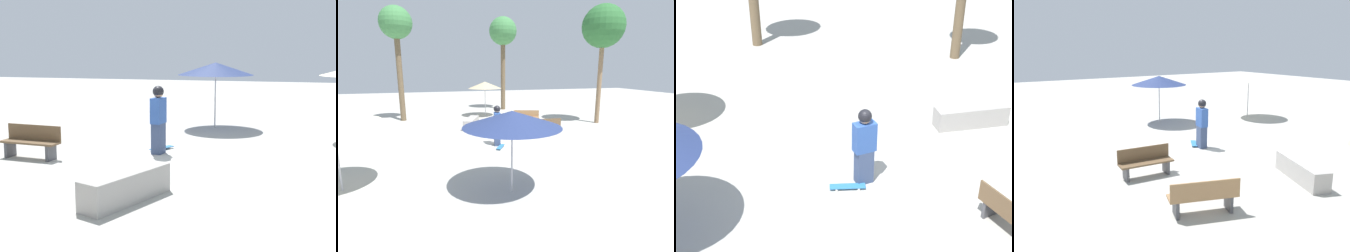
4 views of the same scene
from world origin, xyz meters
TOP-DOWN VIEW (x-y plane):
  - ground_plane at (0.00, 0.00)m, footprint 60.00×60.00m
  - skater_main at (-0.68, -0.18)m, footprint 0.34×0.52m
  - skateboard at (-0.64, -0.63)m, footprint 0.57×0.79m
  - concrete_ledge at (-1.25, 3.84)m, footprint 1.22×2.08m
  - bench_near at (2.33, 1.20)m, footprint 1.63×0.57m
  - bench_far at (2.26, 3.95)m, footprint 1.66×0.93m
  - shade_umbrella_cream at (-6.07, -3.39)m, footprint 2.45×2.45m
  - shade_umbrella_navy at (-1.42, -4.80)m, footprint 2.68×2.68m

SIDE VIEW (x-z plane):
  - ground_plane at x=0.00m, z-range 0.00..0.00m
  - skateboard at x=-0.64m, z-range 0.02..0.09m
  - concrete_ledge at x=-1.25m, z-range 0.00..0.56m
  - bench_near at x=2.33m, z-range 0.00..0.85m
  - bench_far at x=2.26m, z-range 0.00..0.85m
  - skater_main at x=-0.68m, z-range 0.07..1.90m
  - shade_umbrella_navy at x=-1.42m, z-range 0.94..3.27m
  - shade_umbrella_cream at x=-6.07m, z-range 0.99..3.33m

